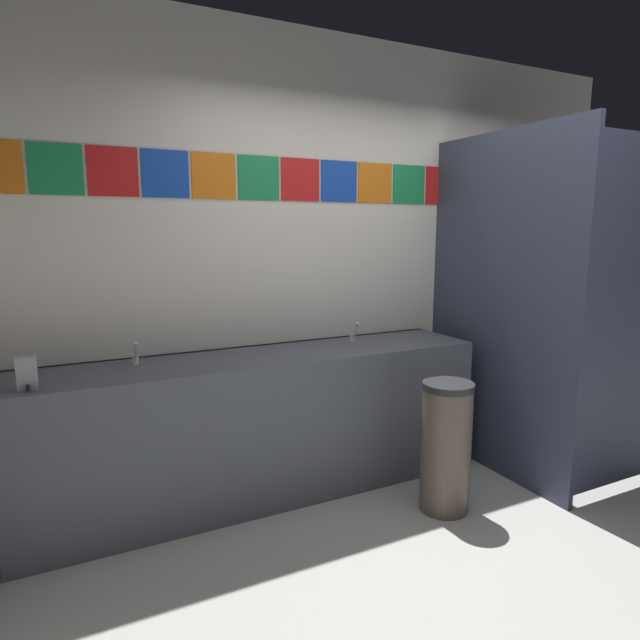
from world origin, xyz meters
The scene contains 9 objects.
ground_plane centered at (0.00, 0.00, 0.00)m, with size 10.00×10.00×0.00m, color #9E9E99.
wall_back centered at (0.00, 1.54, 1.44)m, with size 4.55×0.09×2.88m.
vanity_counter centered at (-0.83, 1.21, 0.45)m, with size 2.79×0.57×0.88m.
faucet_left centered at (-1.53, 1.30, 0.93)m, with size 0.04×0.10×0.14m.
faucet_right centered at (-0.13, 1.30, 0.93)m, with size 0.04×0.10×0.14m.
soap_dispenser centered at (-2.05, 1.04, 0.96)m, with size 0.09×0.09×0.16m.
stall_divider centered at (0.88, 0.60, 1.12)m, with size 0.92×1.30×2.24m.
toilet centered at (1.20, 1.06, 0.30)m, with size 0.39×0.49×0.74m.
trash_bin centered at (0.06, 0.55, 0.39)m, with size 0.29×0.29×0.77m.
Camera 1 is at (-1.90, -1.76, 1.63)m, focal length 30.16 mm.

